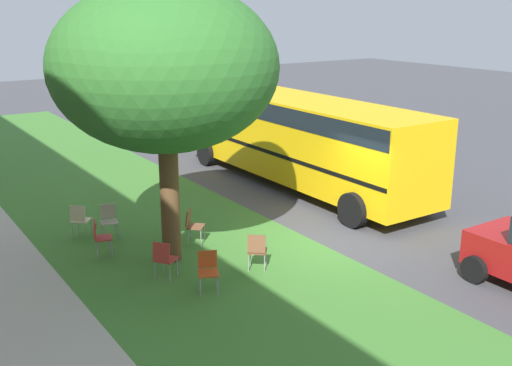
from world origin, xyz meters
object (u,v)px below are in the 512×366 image
(street_tree, at_px, (165,68))
(chair_1, at_px, (109,218))
(chair_6, at_px, (193,223))
(school_bus, at_px, (300,133))
(chair_0, at_px, (100,235))
(chair_2, at_px, (257,249))
(chair_5, at_px, (164,257))
(chair_3, at_px, (208,268))
(chair_4, at_px, (80,218))

(street_tree, xyz_separation_m, chair_1, (2.19, 0.70, -3.93))
(chair_6, xyz_separation_m, school_bus, (2.64, -5.37, 1.24))
(chair_1, distance_m, chair_6, 2.22)
(school_bus, bearing_deg, chair_1, 99.00)
(chair_0, distance_m, chair_2, 3.82)
(street_tree, xyz_separation_m, chair_5, (-0.89, 0.62, -3.93))
(chair_1, xyz_separation_m, chair_6, (-1.54, -1.60, 0.00))
(street_tree, xyz_separation_m, school_bus, (3.29, -6.28, -2.69))
(chair_5, distance_m, school_bus, 8.16)
(chair_3, distance_m, chair_6, 2.78)
(chair_2, bearing_deg, chair_3, 102.21)
(chair_4, distance_m, chair_6, 2.95)
(chair_0, distance_m, chair_3, 3.31)
(chair_1, xyz_separation_m, chair_3, (-4.12, -0.58, 0.00))
(chair_5, bearing_deg, chair_4, 11.24)
(street_tree, distance_m, chair_0, 4.30)
(chair_0, xyz_separation_m, chair_2, (-2.78, -2.62, 0.00))
(chair_0, distance_m, chair_5, 2.16)
(chair_0, distance_m, chair_1, 1.20)
(chair_3, bearing_deg, chair_1, 7.97)
(chair_0, height_order, chair_4, same)
(chair_2, xyz_separation_m, school_bus, (4.91, -4.97, 1.24))
(chair_3, bearing_deg, school_bus, -50.78)
(chair_5, bearing_deg, school_bus, -58.78)
(chair_1, bearing_deg, chair_0, 149.40)
(chair_5, bearing_deg, chair_6, -44.73)
(chair_4, bearing_deg, chair_2, -148.09)
(street_tree, relative_size, chair_6, 7.16)
(school_bus, bearing_deg, chair_0, 105.72)
(chair_0, xyz_separation_m, chair_4, (1.43, 0.01, 0.00))
(chair_2, xyz_separation_m, chair_6, (2.27, 0.40, 0.00))
(chair_1, xyz_separation_m, chair_4, (0.40, 0.62, 0.00))
(street_tree, xyz_separation_m, chair_6, (0.65, -0.91, -3.93))
(street_tree, xyz_separation_m, chair_4, (2.59, 1.31, -3.93))
(chair_0, xyz_separation_m, school_bus, (2.14, -7.58, 1.24))
(street_tree, bearing_deg, chair_3, 176.42)
(street_tree, relative_size, chair_3, 7.16)
(chair_0, relative_size, chair_3, 1.00)
(chair_3, relative_size, chair_4, 1.00)
(chair_1, relative_size, chair_4, 1.00)
(street_tree, distance_m, chair_5, 4.08)
(chair_1, relative_size, chair_3, 1.00)
(chair_2, relative_size, chair_5, 1.00)
(chair_0, bearing_deg, chair_6, -102.85)
(chair_1, distance_m, chair_5, 3.08)
(chair_3, relative_size, chair_5, 1.00)
(chair_4, xyz_separation_m, chair_6, (-1.94, -2.22, 0.00))
(chair_6, relative_size, school_bus, 0.08)
(chair_2, height_order, chair_3, same)
(chair_0, distance_m, school_bus, 7.98)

